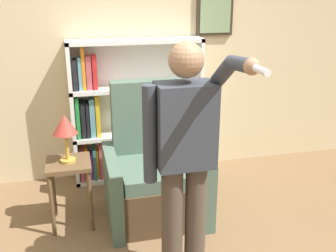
% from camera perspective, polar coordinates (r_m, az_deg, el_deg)
% --- Properties ---
extents(wall_back, '(8.00, 0.11, 2.80)m').
position_cam_1_polar(wall_back, '(4.25, -6.08, 11.10)').
color(wall_back, beige).
rests_on(wall_back, ground_plane).
extents(bookcase, '(1.39, 0.28, 1.52)m').
position_cam_1_polar(bookcase, '(4.23, -6.36, 1.87)').
color(bookcase, white).
rests_on(bookcase, ground_plane).
extents(armchair, '(0.88, 0.81, 1.22)m').
position_cam_1_polar(armchair, '(3.64, -2.05, -7.19)').
color(armchair, '#4C3823').
rests_on(armchair, ground_plane).
extents(person_standing, '(0.53, 0.78, 1.70)m').
position_cam_1_polar(person_standing, '(2.60, 2.49, -4.07)').
color(person_standing, '#473D33').
rests_on(person_standing, ground_plane).
extents(side_table, '(0.37, 0.37, 0.60)m').
position_cam_1_polar(side_table, '(3.53, -14.11, -6.94)').
color(side_table, brown).
rests_on(side_table, ground_plane).
extents(table_lamp, '(0.21, 0.21, 0.42)m').
position_cam_1_polar(table_lamp, '(3.36, -14.72, -0.17)').
color(table_lamp, gold).
rests_on(table_lamp, side_table).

